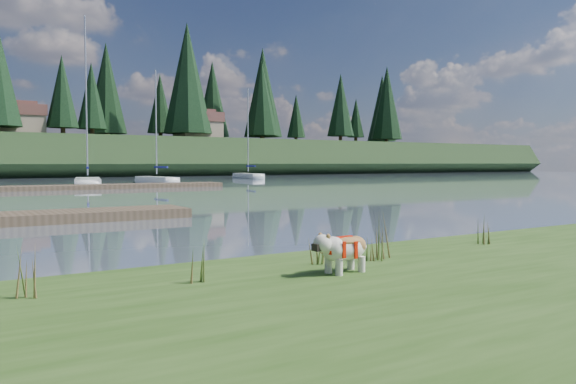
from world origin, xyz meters
TOP-DOWN VIEW (x-y plane):
  - bank at (0.00, -6.00)m, footprint 60.00×9.00m
  - bulldog at (1.49, -3.28)m, footprint 0.89×0.43m
  - dock_far at (2.00, 30.00)m, footprint 26.00×2.20m
  - sailboat_bg_3 at (7.07, 36.93)m, footprint 3.64×9.24m
  - sailboat_bg_4 at (12.94, 38.47)m, footprint 2.17×6.67m
  - sailboat_bg_5 at (26.74, 47.51)m, footprint 2.11×7.16m
  - weed_0 at (-0.35, -2.78)m, footprint 0.17×0.14m
  - weed_1 at (1.54, -2.63)m, footprint 0.17×0.14m
  - weed_2 at (2.67, -2.69)m, footprint 0.17×0.14m
  - weed_3 at (-2.16, -2.62)m, footprint 0.17×0.14m
  - weed_4 at (2.40, -2.84)m, footprint 0.17×0.14m
  - weed_5 at (5.14, -2.56)m, footprint 0.17×0.14m
  - mud_lip at (0.00, -1.60)m, footprint 60.00×0.50m
  - conifer_5 at (15.00, 70.00)m, footprint 3.96×3.96m
  - conifer_6 at (28.00, 68.00)m, footprint 7.04×7.04m
  - conifer_7 at (42.00, 71.00)m, footprint 5.28×5.28m
  - conifer_8 at (55.00, 67.00)m, footprint 4.62×4.62m
  - conifer_9 at (68.00, 70.00)m, footprint 5.94×5.94m
  - house_1 at (6.00, 71.00)m, footprint 6.30×5.30m
  - house_2 at (30.00, 69.00)m, footprint 6.30×5.30m

SIDE VIEW (x-z plane):
  - mud_lip at x=0.00m, z-range 0.00..0.14m
  - dock_far at x=2.00m, z-range 0.00..0.30m
  - bank at x=0.00m, z-range 0.00..0.35m
  - sailboat_bg_5 at x=26.74m, z-range -4.77..5.42m
  - sailboat_bg_3 at x=7.07m, z-range -6.28..6.92m
  - sailboat_bg_4 at x=12.94m, z-range -4.58..5.24m
  - weed_4 at x=2.40m, z-range 0.32..0.71m
  - weed_1 at x=1.54m, z-range 0.31..0.76m
  - weed_0 at x=-0.35m, z-range 0.31..0.80m
  - weed_5 at x=5.14m, z-range 0.30..0.91m
  - weed_3 at x=-2.16m, z-range 0.30..0.91m
  - weed_2 at x=2.67m, z-range 0.29..1.04m
  - bulldog at x=1.49m, z-range 0.42..0.94m
  - house_1 at x=6.00m, z-range 4.99..9.64m
  - house_2 at x=30.00m, z-range 4.99..9.64m
  - conifer_5 at x=15.00m, z-range 5.65..16.00m
  - conifer_8 at x=55.00m, z-range 5.62..17.40m
  - conifer_7 at x=42.00m, z-range 5.59..18.79m
  - conifer_9 at x=68.00m, z-range 5.55..20.18m
  - conifer_6 at x=28.00m, z-range 5.49..22.49m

